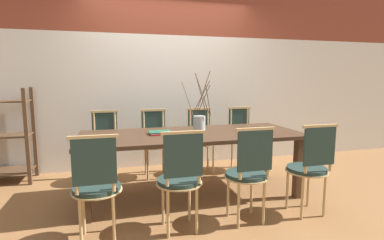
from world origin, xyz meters
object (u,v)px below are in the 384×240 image
chair_far_center (201,137)px  vase_centerpiece (199,122)px  dining_table (192,141)px  chair_near_center (248,170)px  book_stack (160,133)px  shelving_rack (2,136)px

chair_far_center → vase_centerpiece: (-0.24, -0.71, 0.33)m
dining_table → chair_far_center: (0.35, 0.80, -0.13)m
chair_near_center → book_stack: (-0.68, 0.84, 0.24)m
chair_near_center → vase_centerpiece: 0.97m
dining_table → chair_near_center: 0.87m
chair_near_center → shelving_rack: size_ratio=0.75×
chair_near_center → shelving_rack: bearing=144.2°
chair_near_center → vase_centerpiece: bearing=102.8°
chair_far_center → vase_centerpiece: 0.81m
chair_near_center → book_stack: size_ratio=3.55×
shelving_rack → chair_near_center: bearing=-35.8°
dining_table → chair_far_center: chair_far_center is taller
chair_near_center → book_stack: chair_near_center is taller
chair_near_center → dining_table: bearing=111.7°
chair_near_center → chair_far_center: size_ratio=1.00×
chair_far_center → shelving_rack: size_ratio=0.75×
chair_near_center → vase_centerpiece: (-0.20, 0.89, 0.33)m
chair_near_center → chair_far_center: (0.03, 1.60, 0.00)m
chair_far_center → book_stack: bearing=46.8°
chair_near_center → shelving_rack: shelving_rack is taller
shelving_rack → chair_far_center: bearing=-5.4°
dining_table → shelving_rack: bearing=155.0°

